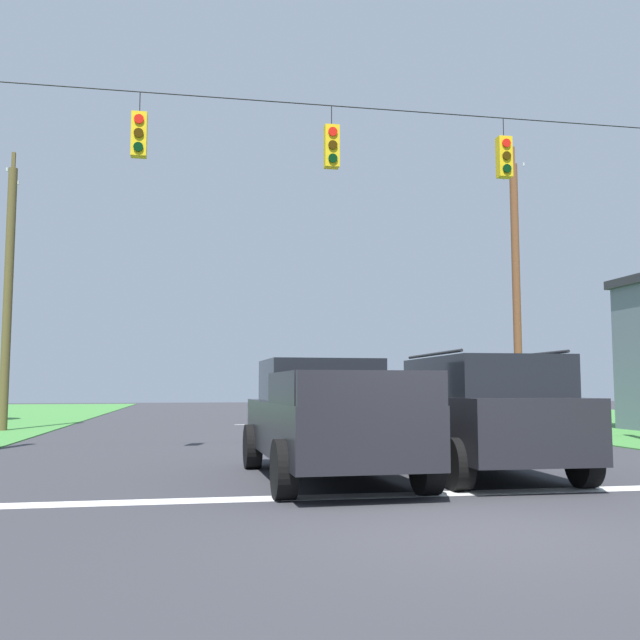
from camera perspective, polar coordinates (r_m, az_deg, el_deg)
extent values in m
plane|color=#333338|center=(7.88, 12.31, -16.21)|extent=(120.00, 120.00, 0.00)
cube|color=white|center=(10.13, 6.88, -13.81)|extent=(14.22, 0.45, 0.01)
cube|color=white|center=(15.93, 0.39, -10.75)|extent=(2.50, 0.15, 0.01)
cube|color=white|center=(23.47, -3.12, -9.02)|extent=(2.50, 0.15, 0.01)
cube|color=white|center=(28.26, -4.36, -8.39)|extent=(2.50, 0.15, 0.01)
cylinder|color=black|center=(16.38, 0.79, 16.91)|extent=(17.18, 0.02, 0.02)
cylinder|color=black|center=(16.07, -14.33, 16.64)|extent=(0.02, 0.02, 0.46)
cube|color=yellow|center=(15.83, -14.39, 14.27)|extent=(0.32, 0.24, 0.95)
cylinder|color=red|center=(15.80, -14.40, 15.44)|extent=(0.20, 0.04, 0.20)
cylinder|color=#352203|center=(15.69, -14.43, 14.42)|extent=(0.20, 0.04, 0.20)
cylinder|color=black|center=(15.59, -14.45, 13.38)|extent=(0.20, 0.04, 0.20)
cylinder|color=black|center=(16.30, 0.94, 16.15)|extent=(0.02, 0.02, 0.46)
cube|color=yellow|center=(16.06, 0.94, 13.80)|extent=(0.32, 0.24, 0.95)
cylinder|color=red|center=(16.03, 1.04, 14.96)|extent=(0.20, 0.04, 0.20)
cylinder|color=#352203|center=(15.93, 1.04, 13.95)|extent=(0.20, 0.04, 0.20)
cylinder|color=black|center=(15.83, 1.05, 12.92)|extent=(0.20, 0.04, 0.20)
cylinder|color=black|center=(17.51, 14.58, 14.78)|extent=(0.02, 0.02, 0.46)
cube|color=yellow|center=(17.28, 14.63, 12.58)|extent=(0.32, 0.24, 0.95)
cylinder|color=red|center=(17.25, 14.81, 13.64)|extent=(0.20, 0.04, 0.20)
cylinder|color=#352203|center=(17.16, 14.83, 12.70)|extent=(0.20, 0.04, 0.20)
cylinder|color=black|center=(17.07, 14.86, 11.74)|extent=(0.20, 0.04, 0.20)
cube|color=black|center=(11.54, 0.60, -8.71)|extent=(2.16, 5.46, 0.85)
cube|color=black|center=(12.15, -0.07, -4.89)|extent=(1.91, 1.95, 0.70)
cube|color=black|center=(10.02, -2.98, -5.49)|extent=(0.17, 2.38, 0.45)
cube|color=black|center=(10.48, 7.27, -5.45)|extent=(0.17, 2.38, 0.45)
cube|color=black|center=(8.95, 4.31, -5.50)|extent=(1.96, 0.16, 0.45)
cylinder|color=black|center=(13.21, -5.47, -10.11)|extent=(0.30, 0.81, 0.80)
cylinder|color=black|center=(13.58, 3.07, -10.00)|extent=(0.30, 0.81, 0.80)
cylinder|color=black|center=(9.59, -2.91, -11.94)|extent=(0.30, 0.81, 0.80)
cylinder|color=black|center=(10.10, 8.60, -11.55)|extent=(0.30, 0.81, 0.80)
cube|color=black|center=(12.39, 12.72, -8.21)|extent=(2.05, 4.84, 0.95)
cube|color=black|center=(12.24, 12.91, -4.50)|extent=(1.87, 3.24, 0.65)
cylinder|color=black|center=(11.96, 9.08, -2.75)|extent=(0.11, 2.72, 0.05)
cylinder|color=black|center=(12.59, 16.46, -2.73)|extent=(0.11, 2.72, 0.05)
cylinder|color=black|center=(13.66, 6.32, -10.03)|extent=(0.28, 0.77, 0.76)
cylinder|color=black|center=(14.30, 13.99, -9.70)|extent=(0.28, 0.77, 0.76)
cylinder|color=black|center=(10.56, 11.11, -11.34)|extent=(0.28, 0.77, 0.76)
cylinder|color=black|center=(11.38, 20.53, -10.67)|extent=(0.28, 0.77, 0.76)
cube|color=silver|center=(29.59, -2.43, -6.97)|extent=(2.19, 4.45, 0.70)
cube|color=black|center=(29.58, -2.43, -5.81)|extent=(1.81, 2.24, 0.50)
cylinder|color=black|center=(30.81, -4.69, -7.55)|extent=(0.28, 0.66, 0.64)
cylinder|color=black|center=(31.20, -1.41, -7.54)|extent=(0.28, 0.66, 0.64)
cylinder|color=black|center=(28.03, -3.57, -7.77)|extent=(0.28, 0.66, 0.64)
cylinder|color=black|center=(28.46, 0.00, -7.75)|extent=(0.28, 0.66, 0.64)
cube|color=navy|center=(33.90, 12.15, -6.66)|extent=(4.41, 2.09, 0.70)
cube|color=black|center=(33.89, 12.13, -5.64)|extent=(2.21, 1.76, 0.50)
cylinder|color=black|center=(35.23, 13.90, -7.14)|extent=(0.65, 0.26, 0.64)
cylinder|color=black|center=(33.54, 14.97, -7.21)|extent=(0.65, 0.26, 0.64)
cylinder|color=black|center=(34.35, 9.42, -7.27)|extent=(0.65, 0.26, 0.64)
cylinder|color=black|center=(32.63, 10.29, -7.36)|extent=(0.65, 0.26, 0.64)
cylinder|color=brown|center=(27.85, 15.57, 2.10)|extent=(0.30, 0.30, 10.05)
cube|color=brown|center=(28.81, 15.33, 11.27)|extent=(0.12, 0.12, 2.18)
cylinder|color=#B2B7BC|center=(29.59, 14.58, 11.04)|extent=(0.08, 0.08, 0.12)
cylinder|color=#B2B7BC|center=(28.09, 16.11, 11.97)|extent=(0.08, 0.08, 0.12)
cylinder|color=brown|center=(26.30, -23.88, 1.67)|extent=(0.30, 0.30, 9.03)
cube|color=brown|center=(27.08, -23.54, 10.34)|extent=(0.12, 0.12, 1.93)
cylinder|color=#B2B7BC|center=(27.84, -23.16, 10.16)|extent=(0.08, 0.08, 0.12)
cylinder|color=#B2B7BC|center=(26.39, -23.92, 11.04)|extent=(0.08, 0.08, 0.12)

